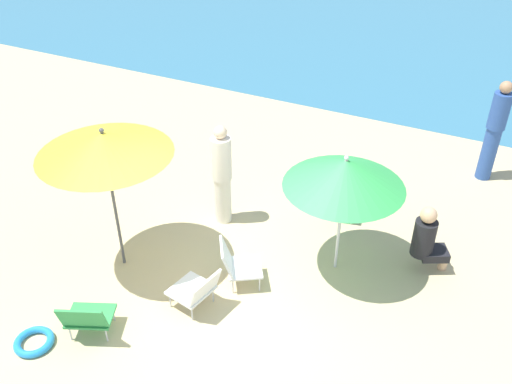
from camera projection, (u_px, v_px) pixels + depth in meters
The scene contains 12 objects.
ground_plane at pixel (222, 302), 7.11m from camera, with size 40.00×40.00×0.00m, color #CCB789.
sea_water at pixel (435, 15), 17.45m from camera, with size 40.00×16.00×0.01m, color teal.
umbrella_yellow at pixel (104, 144), 6.68m from camera, with size 1.68×1.68×2.10m.
umbrella_green at pixel (345, 173), 6.82m from camera, with size 1.54×1.54×1.77m.
beach_chair_a at pixel (236, 263), 7.21m from camera, with size 0.69×0.67×0.65m.
beach_chair_b at pixel (197, 289), 6.85m from camera, with size 0.63×0.59×0.59m.
beach_chair_c at pixel (87, 317), 6.46m from camera, with size 0.69×0.67×0.61m.
beach_chair_d at pixel (343, 194), 8.56m from camera, with size 0.58×0.66×0.59m.
person_a at pixel (427, 239), 7.34m from camera, with size 0.54×0.44×1.02m.
person_b at pixel (494, 131), 9.08m from camera, with size 0.30×0.30×1.76m.
person_c at pixel (222, 175), 8.12m from camera, with size 0.30×0.30×1.61m.
swim_ring at pixel (34, 342), 6.51m from camera, with size 0.47×0.47×0.09m, color #238CD8.
Camera 1 is at (2.62, -4.40, 5.15)m, focal length 38.92 mm.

